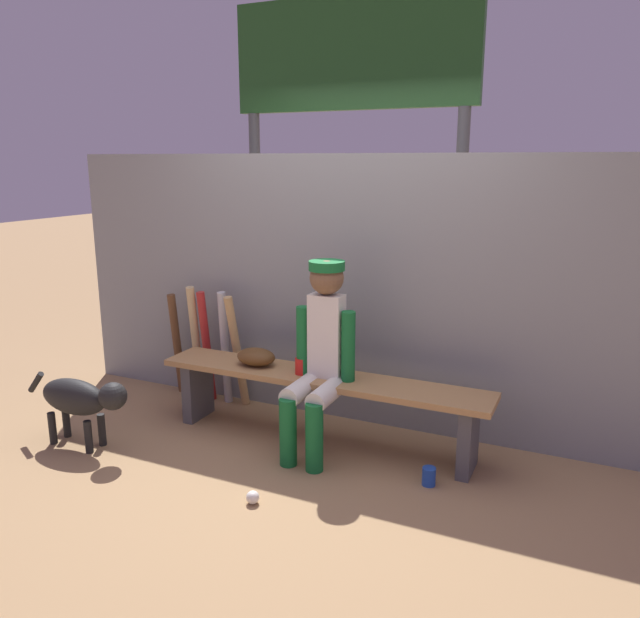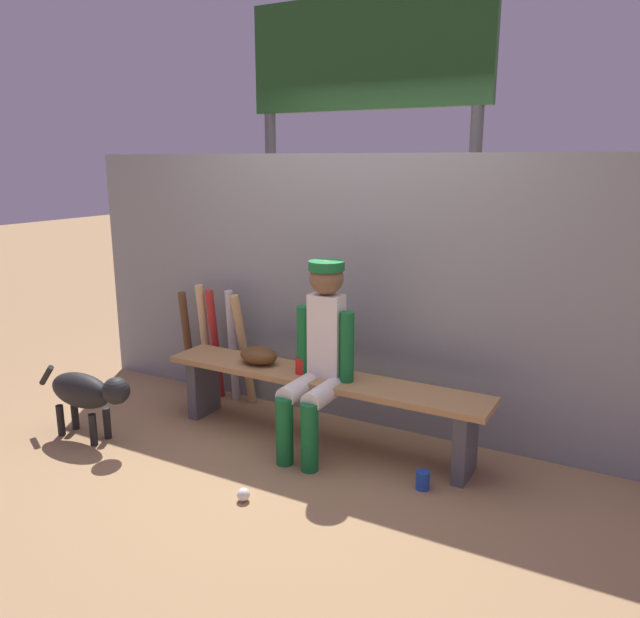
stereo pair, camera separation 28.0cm
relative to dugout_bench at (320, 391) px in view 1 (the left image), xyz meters
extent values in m
plane|color=#9E7A51|center=(0.00, 0.00, -0.37)|extent=(30.00, 30.00, 0.00)
cube|color=gray|center=(0.00, 0.46, 0.59)|extent=(4.64, 0.03, 1.91)
cube|color=#AD7F4C|center=(0.00, 0.00, 0.09)|extent=(2.28, 0.36, 0.04)
cube|color=#4C4C51|center=(-0.99, 0.00, -0.15)|extent=(0.08, 0.29, 0.44)
cube|color=#4C4C51|center=(0.99, 0.00, -0.15)|extent=(0.08, 0.29, 0.44)
cube|color=silver|center=(0.05, 0.00, 0.39)|extent=(0.22, 0.13, 0.55)
sphere|color=brown|center=(0.05, 0.00, 0.77)|extent=(0.22, 0.22, 0.22)
cylinder|color=#14662D|center=(0.05, 0.00, 0.85)|extent=(0.23, 0.23, 0.06)
cylinder|color=silver|center=(-0.04, -0.19, 0.07)|extent=(0.13, 0.38, 0.13)
cylinder|color=#14662D|center=(-0.04, -0.38, -0.15)|extent=(0.11, 0.11, 0.44)
cylinder|color=#14662D|center=(-0.11, -0.02, 0.34)|extent=(0.09, 0.09, 0.47)
cylinder|color=silver|center=(0.14, -0.19, 0.07)|extent=(0.13, 0.38, 0.13)
cylinder|color=#14662D|center=(0.14, -0.38, -0.15)|extent=(0.11, 0.11, 0.44)
cylinder|color=#14662D|center=(0.21, -0.02, 0.34)|extent=(0.09, 0.09, 0.47)
ellipsoid|color=#593819|center=(-0.49, 0.00, 0.17)|extent=(0.28, 0.20, 0.12)
cylinder|color=tan|center=(-0.83, 0.29, 0.08)|extent=(0.11, 0.23, 0.89)
cylinder|color=#B7B7BC|center=(-0.95, 0.32, 0.08)|extent=(0.08, 0.14, 0.90)
cylinder|color=#B22323|center=(-1.11, 0.30, 0.08)|extent=(0.09, 0.16, 0.89)
cylinder|color=tan|center=(-1.21, 0.30, 0.10)|extent=(0.10, 0.20, 0.93)
cylinder|color=brown|center=(-1.43, 0.34, 0.05)|extent=(0.07, 0.15, 0.83)
sphere|color=white|center=(-0.01, -0.87, -0.33)|extent=(0.07, 0.07, 0.07)
cylinder|color=#1E47AD|center=(0.82, -0.26, -0.31)|extent=(0.08, 0.08, 0.11)
cylinder|color=red|center=(-0.12, -0.03, 0.17)|extent=(0.08, 0.08, 0.11)
cylinder|color=#3F3F42|center=(-1.37, 1.54, 0.77)|extent=(0.10, 0.10, 2.27)
cylinder|color=#3F3F42|center=(0.53, 1.54, 0.77)|extent=(0.10, 0.10, 2.27)
cube|color=#1E471E|center=(-0.42, 1.54, 2.36)|extent=(2.14, 0.08, 0.91)
ellipsoid|color=black|center=(-1.46, -0.72, -0.03)|extent=(0.52, 0.20, 0.24)
sphere|color=black|center=(-1.12, -0.72, 0.03)|extent=(0.18, 0.18, 0.18)
cylinder|color=black|center=(-1.80, -0.72, 0.02)|extent=(0.15, 0.04, 0.16)
cylinder|color=black|center=(-1.30, -0.66, -0.26)|extent=(0.05, 0.05, 0.22)
cylinder|color=black|center=(-1.30, -0.78, -0.26)|extent=(0.05, 0.05, 0.22)
cylinder|color=black|center=(-1.62, -0.66, -0.26)|extent=(0.05, 0.05, 0.22)
cylinder|color=black|center=(-1.62, -0.78, -0.26)|extent=(0.05, 0.05, 0.22)
camera|label=1|loc=(1.63, -3.54, 1.50)|focal=34.89mm
camera|label=2|loc=(1.88, -3.41, 1.50)|focal=34.89mm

